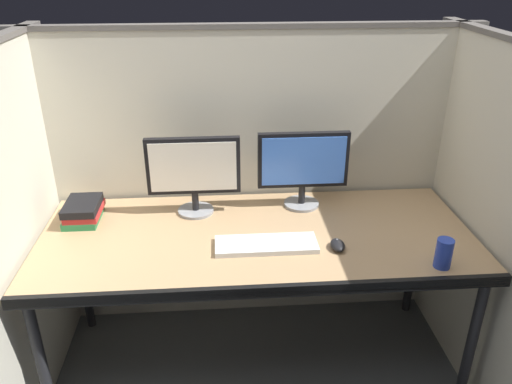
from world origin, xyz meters
The scene contains 10 objects.
cubicle_partition_rear centered at (0.00, 0.74, 0.79)m, with size 2.21×0.06×1.57m.
cubicle_partition_left centered at (-0.99, 0.20, 0.79)m, with size 0.06×1.41×1.57m.
cubicle_partition_right centered at (0.99, 0.20, 0.79)m, with size 0.06×1.41×1.57m.
desk centered at (0.00, 0.29, 0.69)m, with size 1.90×0.80×0.74m.
monitor_left centered at (-0.27, 0.53, 0.96)m, with size 0.43×0.17×0.37m.
monitor_right centered at (0.24, 0.56, 0.96)m, with size 0.43×0.17×0.37m.
keyboard_main centered at (0.03, 0.19, 0.75)m, with size 0.43×0.15×0.02m, color silver.
computer_mouse centered at (0.33, 0.15, 0.76)m, with size 0.06×0.10×0.04m.
book_stack centered at (-0.79, 0.48, 0.79)m, with size 0.16×0.21×0.09m.
soda_can centered at (0.71, -0.01, 0.80)m, with size 0.07×0.07×0.12m, color #263FB2.
Camera 1 is at (-0.15, -1.61, 1.86)m, focal length 35.19 mm.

